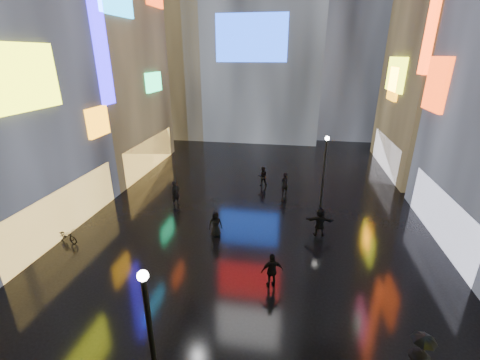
% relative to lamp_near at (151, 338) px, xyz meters
% --- Properties ---
extents(ground, '(140.00, 140.00, 0.00)m').
position_rel_lamp_near_xyz_m(ground, '(1.30, 15.15, -2.94)').
color(ground, black).
rests_on(ground, ground).
extents(building_left_far, '(10.28, 12.00, 22.00)m').
position_rel_lamp_near_xyz_m(building_left_far, '(-14.68, 21.15, 8.04)').
color(building_left_far, black).
rests_on(building_left_far, ground).
extents(building_right_far, '(10.28, 12.00, 28.00)m').
position_rel_lamp_near_xyz_m(building_right_far, '(17.28, 25.15, 11.03)').
color(building_right_far, black).
rests_on(building_right_far, ground).
extents(tower_flank_left, '(10.00, 10.00, 26.00)m').
position_rel_lamp_near_xyz_m(tower_flank_left, '(-12.70, 37.15, 10.06)').
color(tower_flank_left, black).
rests_on(tower_flank_left, ground).
extents(lamp_near, '(0.30, 0.30, 5.20)m').
position_rel_lamp_near_xyz_m(lamp_near, '(0.00, 0.00, 0.00)').
color(lamp_near, black).
rests_on(lamp_near, ground).
extents(lamp_far, '(0.30, 0.30, 5.20)m').
position_rel_lamp_near_xyz_m(lamp_far, '(5.82, 15.59, 0.00)').
color(lamp_far, black).
rests_on(lamp_far, ground).
extents(pedestrian_3, '(1.13, 0.78, 1.78)m').
position_rel_lamp_near_xyz_m(pedestrian_3, '(2.98, 6.27, -2.05)').
color(pedestrian_3, black).
rests_on(pedestrian_3, ground).
extents(pedestrian_4, '(0.93, 0.77, 1.65)m').
position_rel_lamp_near_xyz_m(pedestrian_4, '(-0.73, 10.25, -2.12)').
color(pedestrian_4, black).
rests_on(pedestrian_4, ground).
extents(pedestrian_5, '(1.70, 0.60, 1.81)m').
position_rel_lamp_near_xyz_m(pedestrian_5, '(5.47, 11.41, -2.04)').
color(pedestrian_5, black).
rests_on(pedestrian_5, ground).
extents(pedestrian_6, '(0.74, 0.79, 1.81)m').
position_rel_lamp_near_xyz_m(pedestrian_6, '(-4.64, 14.04, -2.04)').
color(pedestrian_6, black).
rests_on(pedestrian_6, ground).
extents(pedestrian_7, '(0.89, 0.75, 1.63)m').
position_rel_lamp_near_xyz_m(pedestrian_7, '(1.22, 18.81, -2.13)').
color(pedestrian_7, black).
rests_on(pedestrian_7, ground).
extents(umbrella_1, '(1.02, 1.02, 0.63)m').
position_rel_lamp_near_xyz_m(umbrella_1, '(7.87, 1.90, -0.84)').
color(umbrella_1, black).
rests_on(umbrella_1, pedestrian_2).
extents(umbrella_2, '(1.32, 1.33, 0.90)m').
position_rel_lamp_near_xyz_m(umbrella_2, '(-0.73, 10.25, -0.85)').
color(umbrella_2, black).
rests_on(umbrella_2, pedestrian_4).
extents(bicycle, '(1.69, 0.92, 0.84)m').
position_rel_lamp_near_xyz_m(bicycle, '(-9.20, 8.11, -2.52)').
color(bicycle, black).
rests_on(bicycle, ground).
extents(pedestrian_8, '(0.78, 0.76, 1.80)m').
position_rel_lamp_near_xyz_m(pedestrian_8, '(3.11, 17.24, -2.05)').
color(pedestrian_8, black).
rests_on(pedestrian_8, ground).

